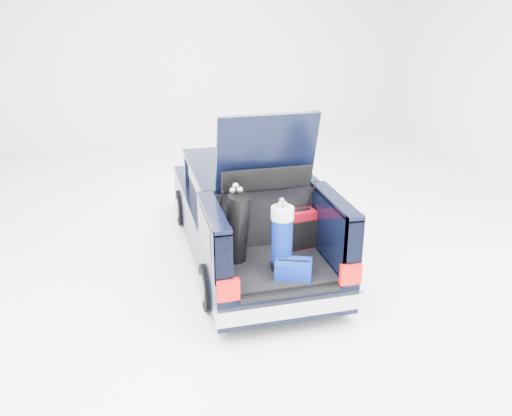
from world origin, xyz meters
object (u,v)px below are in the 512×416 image
object	(u,v)px
black_golf_bag	(237,228)
blue_duffel	(293,269)
car	(246,213)
blue_golf_bag	(282,238)
red_suitcase	(302,229)

from	to	relation	value
black_golf_bag	blue_duffel	size ratio (longest dim) A/B	2.05
car	blue_golf_bag	distance (m)	1.74
blue_duffel	black_golf_bag	bearing A→B (deg)	158.05
blue_golf_bag	blue_duffel	size ratio (longest dim) A/B	1.82
black_golf_bag	blue_golf_bag	size ratio (longest dim) A/B	1.12
red_suitcase	blue_golf_bag	distance (m)	0.69
blue_golf_bag	blue_duffel	bearing A→B (deg)	-54.11
blue_golf_bag	blue_duffel	xyz separation A→B (m)	(0.08, -0.24, -0.32)
car	red_suitcase	xyz separation A→B (m)	(0.49, -1.19, 0.19)
car	black_golf_bag	distance (m)	1.52
black_golf_bag	car	bearing A→B (deg)	51.32
red_suitcase	blue_golf_bag	world-z (taller)	blue_golf_bag
car	blue_golf_bag	bearing A→B (deg)	-88.30
red_suitcase	blue_golf_bag	xyz separation A→B (m)	(-0.44, -0.51, 0.16)
red_suitcase	black_golf_bag	size ratio (longest dim) A/B	0.54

